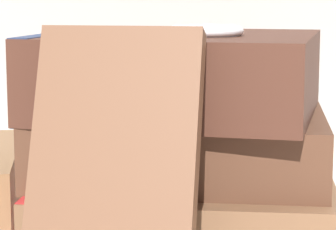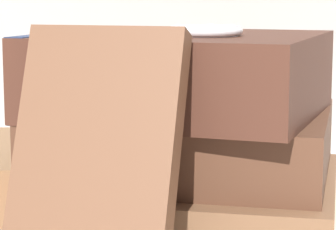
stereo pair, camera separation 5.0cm
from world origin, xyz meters
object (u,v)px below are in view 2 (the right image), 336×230
object	(u,v)px
book_flat_bottom	(184,205)
book_flat_middle	(181,140)
pocket_watch	(203,31)
reading_glasses	(131,177)
book_flat_top	(175,74)
book_leaning_front	(93,178)

from	to	relation	value
book_flat_bottom	book_flat_middle	xyz separation A→B (m)	(-0.00, 0.01, 0.04)
book_flat_bottom	pocket_watch	world-z (taller)	pocket_watch
book_flat_bottom	reading_glasses	bearing A→B (deg)	117.01
pocket_watch	reading_glasses	bearing A→B (deg)	121.60
book_flat_top	reading_glasses	size ratio (longest dim) A/B	1.72
book_leaning_front	book_flat_bottom	bearing A→B (deg)	82.35
reading_glasses	pocket_watch	bearing A→B (deg)	-69.32
book_flat_top	reading_glasses	world-z (taller)	book_flat_top
book_flat_bottom	pocket_watch	size ratio (longest dim) A/B	3.91
pocket_watch	reading_glasses	distance (m)	0.23
book_leaning_front	book_flat_middle	bearing A→B (deg)	85.12
book_flat_top	book_leaning_front	world-z (taller)	book_leaning_front
pocket_watch	reading_glasses	world-z (taller)	pocket_watch
pocket_watch	reading_glasses	xyz separation A→B (m)	(-0.10, 0.16, -0.13)
book_leaning_front	pocket_watch	size ratio (longest dim) A/B	2.88
book_leaning_front	reading_glasses	bearing A→B (deg)	104.63
reading_glasses	book_flat_bottom	bearing A→B (deg)	-70.21
book_flat_middle	pocket_watch	distance (m)	0.08
book_flat_middle	pocket_watch	world-z (taller)	pocket_watch
book_flat_middle	book_flat_top	xyz separation A→B (m)	(-0.00, -0.01, 0.04)
book_leaning_front	reading_glasses	size ratio (longest dim) A/B	1.39
book_flat_bottom	reading_glasses	size ratio (longest dim) A/B	1.89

